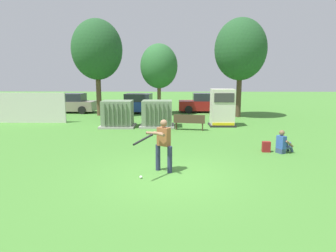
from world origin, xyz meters
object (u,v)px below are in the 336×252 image
Objects in this scene: transformer_mid_west at (157,114)px; parked_car_left_of_center at (137,104)px; sports_ball at (141,177)px; transformer_west at (118,114)px; backpack at (266,147)px; seated_spectator at (283,144)px; parked_car_leftmost at (71,104)px; parked_car_right_of_center at (204,103)px; park_bench at (189,121)px; batter at (163,143)px; generator_enclosure at (222,108)px.

parked_car_left_of_center is at bearing 106.81° from transformer_mid_west.
transformer_west is at bearing 104.49° from sports_ball.
seated_spectator is at bearing -12.44° from backpack.
parked_car_right_of_center is (11.30, 0.47, 0.00)m from parked_car_leftmost.
parked_car_leftmost is 0.98× the size of parked_car_left_of_center.
parked_car_leftmost is (-7.68, 6.85, -0.04)m from transformer_mid_west.
seated_spectator is (7.89, -6.07, -0.41)m from transformer_west.
transformer_mid_west is 0.50× the size of parked_car_right_of_center.
sports_ball is at bearing -75.51° from transformer_west.
park_bench is at bearing 76.75° from sports_ball.
transformer_mid_west is 1.21× the size of batter.
parked_car_leftmost reaches higher than park_bench.
transformer_west is 6.82m from parked_car_left_of_center.
park_bench is 8.67m from parked_car_right_of_center.
transformer_mid_west reaches higher than sports_ball.
seated_spectator is 0.23× the size of parked_car_right_of_center.
generator_enclosure reaches higher than sports_ball.
parked_car_leftmost is 5.67m from parked_car_left_of_center.
parked_car_leftmost is (-12.52, 12.93, 0.54)m from backpack.
transformer_mid_west is 2.18× the size of seated_spectator.
park_bench is (1.91, -1.17, -0.25)m from transformer_mid_west.
transformer_mid_west is at bearing -116.35° from parked_car_right_of_center.
transformer_mid_west reaches higher than park_bench.
parked_car_leftmost is 11.31m from parked_car_right_of_center.
generator_enclosure is 6.94m from parked_car_right_of_center.
seated_spectator is 18.55m from parked_car_leftmost.
transformer_mid_west is 8.17m from parked_car_right_of_center.
transformer_west is 0.49× the size of parked_car_leftmost.
parked_car_left_of_center is (-6.85, 12.74, 0.54)m from backpack.
seated_spectator is at bearing -82.21° from parked_car_right_of_center.
transformer_mid_west is 9.42m from sports_ball.
transformer_west is 1.14× the size of park_bench.
parked_car_leftmost is at bearing 140.09° from park_bench.
backpack reaches higher than sports_ball.
generator_enclosure reaches higher than transformer_mid_west.
parked_car_left_of_center is (-3.93, 7.83, 0.22)m from park_bench.
park_bench is 6.18m from seated_spectator.
generator_enclosure reaches higher than seated_spectator.
sports_ball is at bearing -82.93° from parked_car_left_of_center.
transformer_west reaches higher than sports_ball.
park_bench is at bearing -101.40° from parked_car_right_of_center.
parked_car_right_of_center reaches higher than park_bench.
batter is at bearing -85.84° from transformer_mid_west.
generator_enclosure is 2.72m from park_bench.
seated_spectator is at bearing -54.76° from park_bench.
transformer_west reaches higher than seated_spectator.
batter reaches higher than parked_car_left_of_center.
batter is (3.05, -8.59, 0.19)m from transformer_west.
batter is at bearing -80.24° from parked_car_left_of_center.
backpack is 14.48m from parked_car_left_of_center.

